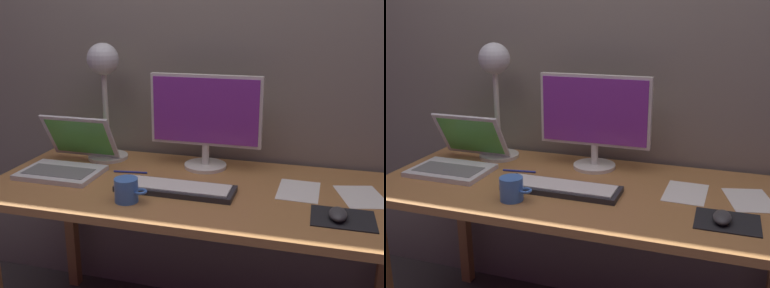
# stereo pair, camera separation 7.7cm
# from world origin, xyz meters

# --- Properties ---
(back_wall) EXTENTS (4.80, 0.06, 2.60)m
(back_wall) POSITION_xyz_m (0.00, 0.40, 1.30)
(back_wall) COLOR gray
(back_wall) RESTS_ON ground
(desk) EXTENTS (1.60, 0.70, 0.74)m
(desk) POSITION_xyz_m (0.00, 0.00, 0.66)
(desk) COLOR #A8703D
(desk) RESTS_ON ground
(monitor) EXTENTS (0.47, 0.18, 0.39)m
(monitor) POSITION_xyz_m (-0.02, 0.22, 0.96)
(monitor) COLOR silver
(monitor) RESTS_ON desk
(keyboard_main) EXTENTS (0.44, 0.14, 0.03)m
(keyboard_main) POSITION_xyz_m (-0.06, -0.07, 0.75)
(keyboard_main) COLOR #28282B
(keyboard_main) RESTS_ON desk
(laptop) EXTENTS (0.32, 0.34, 0.22)m
(laptop) POSITION_xyz_m (-0.56, 0.05, 0.80)
(laptop) COLOR silver
(laptop) RESTS_ON desk
(desk_lamp) EXTENTS (0.18, 0.18, 0.51)m
(desk_lamp) POSITION_xyz_m (-0.48, 0.22, 1.10)
(desk_lamp) COLOR beige
(desk_lamp) RESTS_ON desk
(mousepad) EXTENTS (0.20, 0.16, 0.00)m
(mousepad) POSITION_xyz_m (0.52, -0.15, 0.74)
(mousepad) COLOR black
(mousepad) RESTS_ON desk
(mouse) EXTENTS (0.06, 0.10, 0.03)m
(mouse) POSITION_xyz_m (0.50, -0.16, 0.76)
(mouse) COLOR #38383A
(mouse) RESTS_ON mousepad
(coffee_mug) EXTENTS (0.12, 0.08, 0.08)m
(coffee_mug) POSITION_xyz_m (-0.20, -0.20, 0.78)
(coffee_mug) COLOR #3F72CC
(coffee_mug) RESTS_ON desk
(paper_sheet_near_mouse) EXTENTS (0.16, 0.22, 0.00)m
(paper_sheet_near_mouse) POSITION_xyz_m (0.37, 0.05, 0.74)
(paper_sheet_near_mouse) COLOR white
(paper_sheet_near_mouse) RESTS_ON desk
(paper_sheet_by_keyboard) EXTENTS (0.20, 0.24, 0.00)m
(paper_sheet_by_keyboard) POSITION_xyz_m (0.59, 0.06, 0.74)
(paper_sheet_by_keyboard) COLOR white
(paper_sheet_by_keyboard) RESTS_ON desk
(pen) EXTENTS (0.14, 0.03, 0.01)m
(pen) POSITION_xyz_m (-0.30, 0.07, 0.74)
(pen) COLOR #2633A5
(pen) RESTS_ON desk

